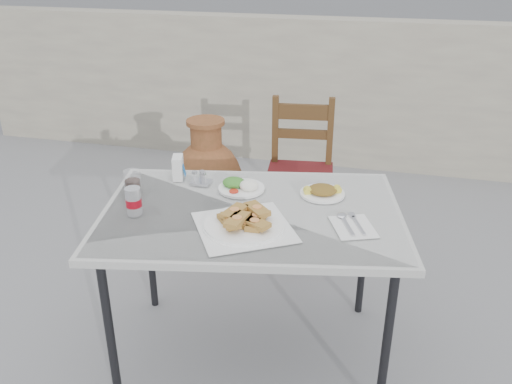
% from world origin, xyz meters
% --- Properties ---
extents(ground, '(80.00, 80.00, 0.00)m').
position_xyz_m(ground, '(0.00, 0.00, 0.00)').
color(ground, slate).
rests_on(ground, ground).
extents(cafe_table, '(1.37, 1.06, 0.75)m').
position_xyz_m(cafe_table, '(0.18, -0.02, 0.70)').
color(cafe_table, black).
rests_on(cafe_table, ground).
extents(pide_plate, '(0.48, 0.48, 0.07)m').
position_xyz_m(pide_plate, '(0.19, -0.17, 0.78)').
color(pide_plate, white).
rests_on(pide_plate, cafe_table).
extents(salad_rice_plate, '(0.21, 0.21, 0.05)m').
position_xyz_m(salad_rice_plate, '(0.08, 0.16, 0.77)').
color(salad_rice_plate, white).
rests_on(salad_rice_plate, cafe_table).
extents(salad_chopped_plate, '(0.20, 0.20, 0.04)m').
position_xyz_m(salad_chopped_plate, '(0.44, 0.20, 0.77)').
color(salad_chopped_plate, white).
rests_on(salad_chopped_plate, cafe_table).
extents(soda_can, '(0.06, 0.06, 0.12)m').
position_xyz_m(soda_can, '(-0.27, -0.17, 0.81)').
color(soda_can, silver).
rests_on(soda_can, cafe_table).
extents(cola_glass, '(0.07, 0.07, 0.11)m').
position_xyz_m(cola_glass, '(-0.37, 0.01, 0.80)').
color(cola_glass, white).
rests_on(cola_glass, cafe_table).
extents(napkin_holder, '(0.07, 0.10, 0.11)m').
position_xyz_m(napkin_holder, '(-0.24, 0.21, 0.80)').
color(napkin_holder, white).
rests_on(napkin_holder, cafe_table).
extents(condiment_caddy, '(0.09, 0.07, 0.06)m').
position_xyz_m(condiment_caddy, '(-0.12, 0.18, 0.77)').
color(condiment_caddy, silver).
rests_on(condiment_caddy, cafe_table).
extents(cutlery_napkin, '(0.21, 0.24, 0.01)m').
position_xyz_m(cutlery_napkin, '(0.59, -0.05, 0.75)').
color(cutlery_napkin, white).
rests_on(cutlery_napkin, cafe_table).
extents(chair, '(0.44, 0.44, 0.90)m').
position_xyz_m(chair, '(0.19, 1.10, 0.47)').
color(chair, '#3E2511').
rests_on(chair, ground).
extents(terracotta_urn, '(0.45, 0.45, 0.78)m').
position_xyz_m(terracotta_urn, '(-0.38, 0.99, 0.36)').
color(terracotta_urn, brown).
rests_on(terracotta_urn, ground).
extents(back_wall, '(6.00, 0.25, 1.20)m').
position_xyz_m(back_wall, '(0.00, 2.50, 0.60)').
color(back_wall, '#A6A08A').
rests_on(back_wall, ground).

